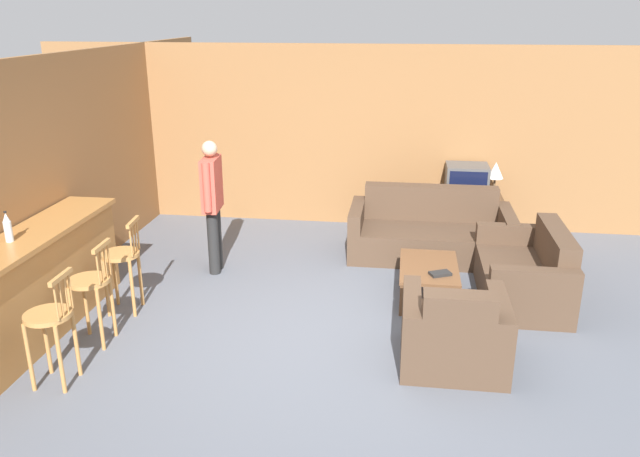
# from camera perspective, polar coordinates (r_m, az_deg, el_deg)

# --- Properties ---
(ground_plane) EXTENTS (24.00, 24.00, 0.00)m
(ground_plane) POSITION_cam_1_polar(r_m,az_deg,el_deg) (6.13, 0.47, -10.28)
(ground_plane) COLOR #565B66
(wall_back) EXTENTS (9.40, 0.08, 2.60)m
(wall_back) POSITION_cam_1_polar(r_m,az_deg,el_deg) (9.13, 3.46, 8.35)
(wall_back) COLOR olive
(wall_back) RESTS_ON ground_plane
(wall_left) EXTENTS (0.08, 8.65, 2.60)m
(wall_left) POSITION_cam_1_polar(r_m,az_deg,el_deg) (7.83, -21.65, 5.18)
(wall_left) COLOR olive
(wall_left) RESTS_ON ground_plane
(bar_counter) EXTENTS (0.55, 2.80, 1.03)m
(bar_counter) POSITION_cam_1_polar(r_m,az_deg,el_deg) (6.55, -25.14, -5.15)
(bar_counter) COLOR #A87038
(bar_counter) RESTS_ON ground_plane
(bar_chair_near) EXTENTS (0.39, 0.39, 1.02)m
(bar_chair_near) POSITION_cam_1_polar(r_m,az_deg,el_deg) (5.70, -23.41, -8.03)
(bar_chair_near) COLOR #B77F42
(bar_chair_near) RESTS_ON ground_plane
(bar_chair_mid) EXTENTS (0.40, 0.40, 1.02)m
(bar_chair_mid) POSITION_cam_1_polar(r_m,az_deg,el_deg) (6.25, -20.18, -5.19)
(bar_chair_mid) COLOR #B77F42
(bar_chair_mid) RESTS_ON ground_plane
(bar_chair_far) EXTENTS (0.42, 0.42, 1.02)m
(bar_chair_far) POSITION_cam_1_polar(r_m,az_deg,el_deg) (6.81, -17.60, -2.89)
(bar_chair_far) COLOR #B77F42
(bar_chair_far) RESTS_ON ground_plane
(couch_far) EXTENTS (2.05, 0.95, 0.86)m
(couch_far) POSITION_cam_1_polar(r_m,az_deg,el_deg) (8.20, 10.00, -0.46)
(couch_far) COLOR #4C3828
(couch_far) RESTS_ON ground_plane
(armchair_near) EXTENTS (0.92, 0.90, 0.83)m
(armchair_near) POSITION_cam_1_polar(r_m,az_deg,el_deg) (5.76, 12.15, -9.46)
(armchair_near) COLOR #4C3828
(armchair_near) RESTS_ON ground_plane
(loveseat_right) EXTENTS (0.87, 1.51, 0.82)m
(loveseat_right) POSITION_cam_1_polar(r_m,az_deg,el_deg) (7.23, 18.33, -3.96)
(loveseat_right) COLOR #4C3828
(loveseat_right) RESTS_ON ground_plane
(coffee_table) EXTENTS (0.63, 0.99, 0.39)m
(coffee_table) POSITION_cam_1_polar(r_m,az_deg,el_deg) (6.96, 9.91, -3.79)
(coffee_table) COLOR brown
(coffee_table) RESTS_ON ground_plane
(tv_unit) EXTENTS (1.02, 0.47, 0.58)m
(tv_unit) POSITION_cam_1_polar(r_m,az_deg,el_deg) (9.06, 13.00, 1.18)
(tv_unit) COLOR #513823
(tv_unit) RESTS_ON ground_plane
(tv) EXTENTS (0.57, 0.49, 0.44)m
(tv) POSITION_cam_1_polar(r_m,az_deg,el_deg) (8.92, 13.25, 4.29)
(tv) COLOR #4C4C4C
(tv) RESTS_ON tv_unit
(bottle) EXTENTS (0.07, 0.07, 0.29)m
(bottle) POSITION_cam_1_polar(r_m,az_deg,el_deg) (6.32, -26.65, 0.07)
(bottle) COLOR silver
(bottle) RESTS_ON bar_counter
(book_on_table) EXTENTS (0.25, 0.21, 0.03)m
(book_on_table) POSITION_cam_1_polar(r_m,az_deg,el_deg) (6.72, 10.93, -4.07)
(book_on_table) COLOR black
(book_on_table) RESTS_ON coffee_table
(table_lamp) EXTENTS (0.22, 0.22, 0.49)m
(table_lamp) POSITION_cam_1_polar(r_m,az_deg,el_deg) (8.93, 15.75, 5.00)
(table_lamp) COLOR brown
(table_lamp) RESTS_ON tv_unit
(person_by_window) EXTENTS (0.21, 0.57, 1.62)m
(person_by_window) POSITION_cam_1_polar(r_m,az_deg,el_deg) (7.50, -9.81, 2.61)
(person_by_window) COLOR black
(person_by_window) RESTS_ON ground_plane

